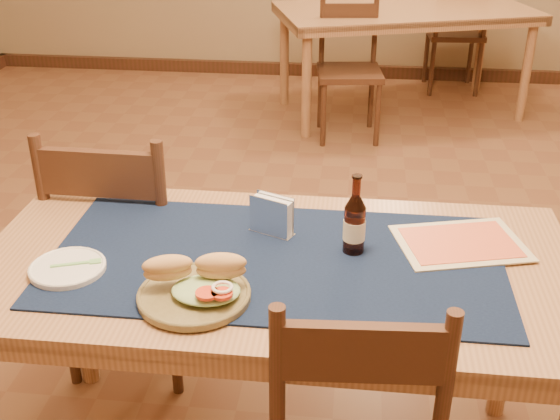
# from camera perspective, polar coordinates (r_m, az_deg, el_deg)

# --- Properties ---
(main_table) EXTENTS (1.60, 0.80, 0.75)m
(main_table) POSITION_cam_1_polar(r_m,az_deg,el_deg) (1.92, -0.35, -6.22)
(main_table) COLOR #9F714B
(main_table) RESTS_ON ground
(placemat) EXTENTS (1.20, 0.60, 0.01)m
(placemat) POSITION_cam_1_polar(r_m,az_deg,el_deg) (1.87, -0.35, -4.04)
(placemat) COLOR #101C3A
(placemat) RESTS_ON main_table
(baseboard) EXTENTS (6.00, 7.00, 0.10)m
(baseboard) POSITION_cam_1_polar(r_m,az_deg,el_deg) (2.92, 1.59, -7.71)
(baseboard) COLOR #3F2216
(baseboard) RESTS_ON ground
(back_table) EXTENTS (1.91, 1.36, 0.75)m
(back_table) POSITION_cam_1_polar(r_m,az_deg,el_deg) (5.12, 10.12, 14.95)
(back_table) COLOR #9F714B
(back_table) RESTS_ON ground
(chair_main_far) EXTENTS (0.45, 0.45, 0.96)m
(chair_main_far) POSITION_cam_1_polar(r_m,az_deg,el_deg) (2.49, -12.35, -2.87)
(chair_main_far) COLOR #3F2216
(chair_main_far) RESTS_ON ground
(chair_back_near) EXTENTS (0.45, 0.45, 0.88)m
(chair_back_near) POSITION_cam_1_polar(r_m,az_deg,el_deg) (4.68, 5.64, 11.42)
(chair_back_near) COLOR #3F2216
(chair_back_near) RESTS_ON ground
(chair_back_far) EXTENTS (0.44, 0.44, 0.90)m
(chair_back_far) POSITION_cam_1_polar(r_m,az_deg,el_deg) (5.75, 14.11, 13.85)
(chair_back_far) COLOR #3F2216
(chair_back_far) RESTS_ON ground
(sandwich_plate) EXTENTS (0.28, 0.28, 0.11)m
(sandwich_plate) POSITION_cam_1_polar(r_m,az_deg,el_deg) (1.71, -6.77, -6.27)
(sandwich_plate) COLOR olive
(sandwich_plate) RESTS_ON placemat
(side_plate) EXTENTS (0.20, 0.20, 0.02)m
(side_plate) POSITION_cam_1_polar(r_m,az_deg,el_deg) (1.90, -16.89, -4.48)
(side_plate) COLOR white
(side_plate) RESTS_ON placemat
(fork) EXTENTS (0.13, 0.06, 0.00)m
(fork) POSITION_cam_1_polar(r_m,az_deg,el_deg) (1.89, -15.94, -4.17)
(fork) COLOR #7DCC70
(fork) RESTS_ON side_plate
(beer_bottle) EXTENTS (0.06, 0.06, 0.22)m
(beer_bottle) POSITION_cam_1_polar(r_m,az_deg,el_deg) (1.87, 6.07, -1.13)
(beer_bottle) COLOR #42170B
(beer_bottle) RESTS_ON placemat
(napkin_holder) EXTENTS (0.14, 0.09, 0.11)m
(napkin_holder) POSITION_cam_1_polar(r_m,az_deg,el_deg) (1.97, -0.67, -0.52)
(napkin_holder) COLOR white
(napkin_holder) RESTS_ON placemat
(menu_card) EXTENTS (0.39, 0.33, 0.01)m
(menu_card) POSITION_cam_1_polar(r_m,az_deg,el_deg) (2.00, 14.44, -2.61)
(menu_card) COLOR beige
(menu_card) RESTS_ON placemat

